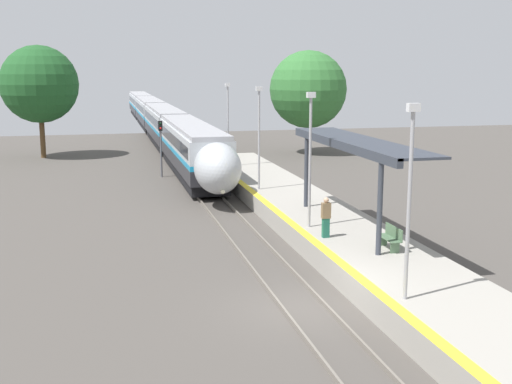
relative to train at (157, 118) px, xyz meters
The scene contains 15 objects.
ground_plane 54.80m from the train, 90.00° to the right, with size 120.00×120.00×0.00m, color #4C4742.
rail_left 54.80m from the train, 90.75° to the right, with size 0.08×90.00×0.15m, color slate.
rail_right 54.80m from the train, 89.25° to the right, with size 0.08×90.00×0.15m, color slate.
train is the anchor object (origin of this frame).
platform_right 54.91m from the train, 86.04° to the right, with size 4.18×64.00×0.92m.
platform_bench 52.11m from the train, 85.19° to the right, with size 0.44×1.43×0.89m.
person_waiting 49.78m from the train, 87.07° to the right, with size 0.36×0.22×1.66m.
railway_signal 27.79m from the train, 94.33° to the right, with size 0.28×0.28×4.04m.
lamppost_near 57.10m from the train, 87.54° to the right, with size 0.36×0.20×5.80m.
lamppost_mid 47.94m from the train, 87.07° to the right, with size 0.36×0.20×5.80m.
lamppost_far 38.79m from the train, 86.38° to the right, with size 0.36×0.20×5.80m.
lamppost_farthest 29.66m from the train, 85.25° to the right, with size 0.36×0.20×5.80m.
station_canopy 48.39m from the train, 85.04° to the right, with size 2.02×11.71×3.79m.
background_tree_left 19.17m from the train, 126.94° to the right, with size 6.65×6.65×9.70m.
background_tree_right 21.86m from the train, 55.80° to the right, with size 6.97×6.97×9.34m.
Camera 1 is at (-6.11, -18.90, 7.65)m, focal length 45.00 mm.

